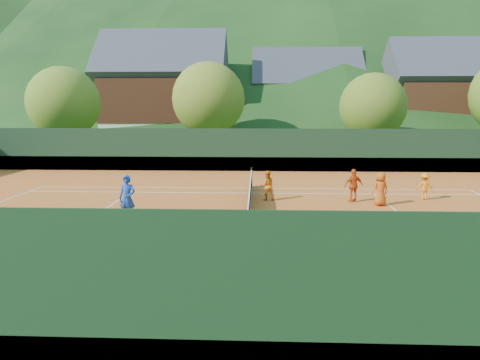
{
  "coord_description": "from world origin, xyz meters",
  "views": [
    {
      "loc": [
        0.31,
        -17.9,
        4.45
      ],
      "look_at": [
        -0.41,
        0.0,
        1.41
      ],
      "focal_mm": 32.0,
      "sensor_mm": 36.0,
      "label": 1
    }
  ],
  "objects_px": {
    "tennis_net": "(250,201)",
    "chalet_mid": "(305,103)",
    "student_d": "(424,186)",
    "ball_hopper": "(60,224)",
    "chalet_left": "(165,97)",
    "coach": "(127,198)",
    "student_a": "(267,185)",
    "student_c": "(381,189)",
    "student_b": "(354,186)",
    "chalet_right": "(439,100)"
  },
  "relations": [
    {
      "from": "coach",
      "to": "student_b",
      "type": "height_order",
      "value": "coach"
    },
    {
      "from": "student_b",
      "to": "chalet_left",
      "type": "xyz_separation_m",
      "value": [
        -14.9,
        27.77,
        4.84
      ]
    },
    {
      "from": "chalet_mid",
      "to": "chalet_right",
      "type": "bearing_deg",
      "value": -15.95
    },
    {
      "from": "tennis_net",
      "to": "chalet_mid",
      "type": "distance_m",
      "value": 34.81
    },
    {
      "from": "student_d",
      "to": "ball_hopper",
      "type": "bearing_deg",
      "value": 26.28
    },
    {
      "from": "ball_hopper",
      "to": "student_b",
      "type": "bearing_deg",
      "value": 33.13
    },
    {
      "from": "coach",
      "to": "chalet_right",
      "type": "distance_m",
      "value": 40.45
    },
    {
      "from": "student_c",
      "to": "student_a",
      "type": "bearing_deg",
      "value": -28.07
    },
    {
      "from": "student_a",
      "to": "student_b",
      "type": "height_order",
      "value": "student_b"
    },
    {
      "from": "student_d",
      "to": "chalet_mid",
      "type": "relative_size",
      "value": 0.1
    },
    {
      "from": "student_b",
      "to": "chalet_left",
      "type": "height_order",
      "value": "chalet_left"
    },
    {
      "from": "coach",
      "to": "chalet_left",
      "type": "height_order",
      "value": "chalet_left"
    },
    {
      "from": "chalet_mid",
      "to": "ball_hopper",
      "type": "bearing_deg",
      "value": -107.14
    },
    {
      "from": "ball_hopper",
      "to": "chalet_left",
      "type": "bearing_deg",
      "value": 96.55
    },
    {
      "from": "chalet_mid",
      "to": "chalet_right",
      "type": "relative_size",
      "value": 1.06
    },
    {
      "from": "tennis_net",
      "to": "chalet_mid",
      "type": "relative_size",
      "value": 0.95
    },
    {
      "from": "student_d",
      "to": "tennis_net",
      "type": "xyz_separation_m",
      "value": [
        -8.44,
        -2.81,
        -0.16
      ]
    },
    {
      "from": "tennis_net",
      "to": "student_c",
      "type": "bearing_deg",
      "value": 13.84
    },
    {
      "from": "coach",
      "to": "chalet_mid",
      "type": "relative_size",
      "value": 0.14
    },
    {
      "from": "student_a",
      "to": "student_c",
      "type": "height_order",
      "value": "student_c"
    },
    {
      "from": "coach",
      "to": "chalet_left",
      "type": "xyz_separation_m",
      "value": [
        -5.22,
        31.68,
        4.71
      ]
    },
    {
      "from": "student_c",
      "to": "ball_hopper",
      "type": "xyz_separation_m",
      "value": [
        -11.94,
        -6.35,
        -0.03
      ]
    },
    {
      "from": "chalet_right",
      "to": "student_d",
      "type": "bearing_deg",
      "value": -113.04
    },
    {
      "from": "student_a",
      "to": "tennis_net",
      "type": "distance_m",
      "value": 2.56
    },
    {
      "from": "student_d",
      "to": "student_c",
      "type": "bearing_deg",
      "value": 26.66
    },
    {
      "from": "student_d",
      "to": "chalet_left",
      "type": "height_order",
      "value": "chalet_left"
    },
    {
      "from": "tennis_net",
      "to": "chalet_left",
      "type": "xyz_separation_m",
      "value": [
        -10.0,
        30.0,
        5.13
      ]
    },
    {
      "from": "chalet_left",
      "to": "student_a",
      "type": "bearing_deg",
      "value": -68.61
    },
    {
      "from": "student_a",
      "to": "student_c",
      "type": "relative_size",
      "value": 0.93
    },
    {
      "from": "coach",
      "to": "chalet_right",
      "type": "height_order",
      "value": "chalet_right"
    },
    {
      "from": "student_b",
      "to": "student_d",
      "type": "height_order",
      "value": "student_b"
    },
    {
      "from": "student_c",
      "to": "tennis_net",
      "type": "distance_m",
      "value": 6.13
    },
    {
      "from": "student_a",
      "to": "chalet_left",
      "type": "xyz_separation_m",
      "value": [
        -10.8,
        27.58,
        4.91
      ]
    },
    {
      "from": "chalet_mid",
      "to": "chalet_right",
      "type": "xyz_separation_m",
      "value": [
        14.0,
        -4.0,
        0.27
      ]
    },
    {
      "from": "coach",
      "to": "chalet_right",
      "type": "bearing_deg",
      "value": 59.68
    },
    {
      "from": "student_b",
      "to": "student_c",
      "type": "height_order",
      "value": "student_b"
    },
    {
      "from": "student_a",
      "to": "student_d",
      "type": "relative_size",
      "value": 1.09
    },
    {
      "from": "coach",
      "to": "tennis_net",
      "type": "xyz_separation_m",
      "value": [
        4.78,
        1.68,
        -0.42
      ]
    },
    {
      "from": "student_b",
      "to": "tennis_net",
      "type": "height_order",
      "value": "student_b"
    },
    {
      "from": "tennis_net",
      "to": "ball_hopper",
      "type": "relative_size",
      "value": 12.07
    },
    {
      "from": "chalet_left",
      "to": "chalet_mid",
      "type": "distance_m",
      "value": 16.51
    },
    {
      "from": "coach",
      "to": "student_a",
      "type": "height_order",
      "value": "coach"
    },
    {
      "from": "student_c",
      "to": "student_d",
      "type": "bearing_deg",
      "value": -169.06
    },
    {
      "from": "student_a",
      "to": "chalet_mid",
      "type": "height_order",
      "value": "chalet_mid"
    },
    {
      "from": "student_d",
      "to": "tennis_net",
      "type": "height_order",
      "value": "student_d"
    },
    {
      "from": "student_c",
      "to": "chalet_left",
      "type": "relative_size",
      "value": 0.11
    },
    {
      "from": "student_b",
      "to": "chalet_right",
      "type": "bearing_deg",
      "value": -133.53
    },
    {
      "from": "student_b",
      "to": "chalet_right",
      "type": "height_order",
      "value": "chalet_right"
    },
    {
      "from": "student_c",
      "to": "student_d",
      "type": "height_order",
      "value": "student_c"
    },
    {
      "from": "chalet_mid",
      "to": "student_b",
      "type": "bearing_deg",
      "value": -91.98
    }
  ]
}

